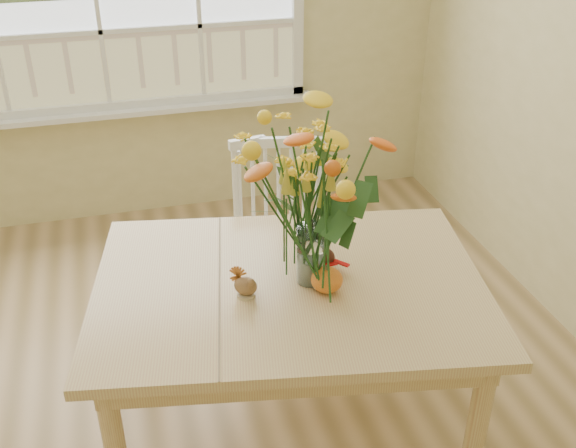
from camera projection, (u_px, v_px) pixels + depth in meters
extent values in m
cube|color=white|center=(111.00, 113.00, 3.90)|extent=(2.42, 0.12, 0.03)
cube|color=tan|center=(290.00, 286.00, 2.35)|extent=(1.51, 1.20, 0.04)
cube|color=tan|center=(289.00, 303.00, 2.39)|extent=(1.37, 1.06, 0.10)
cylinder|color=tan|center=(142.00, 311.00, 2.83)|extent=(0.07, 0.07, 0.69)
cylinder|color=tan|center=(475.00, 435.00, 2.24)|extent=(0.07, 0.07, 0.69)
cylinder|color=tan|center=(416.00, 297.00, 2.92)|extent=(0.07, 0.07, 0.69)
cube|color=white|center=(281.00, 256.00, 3.03)|extent=(0.50, 0.48, 0.05)
cube|color=white|center=(279.00, 192.00, 3.05)|extent=(0.43, 0.12, 0.49)
cylinder|color=white|center=(247.00, 320.00, 2.99)|extent=(0.03, 0.03, 0.42)
cylinder|color=white|center=(246.00, 280.00, 3.26)|extent=(0.03, 0.03, 0.42)
cylinder|color=white|center=(320.00, 316.00, 3.02)|extent=(0.03, 0.03, 0.42)
cylinder|color=white|center=(313.00, 278.00, 3.28)|extent=(0.03, 0.03, 0.42)
cylinder|color=white|center=(310.00, 254.00, 2.30)|extent=(0.09, 0.09, 0.22)
ellipsoid|color=#CA4F17|center=(327.00, 281.00, 2.27)|extent=(0.11, 0.11, 0.08)
cylinder|color=#CCB78C|center=(246.00, 295.00, 2.27)|extent=(0.06, 0.06, 0.01)
ellipsoid|color=brown|center=(246.00, 286.00, 2.25)|extent=(0.10, 0.09, 0.07)
ellipsoid|color=#38160F|center=(325.00, 258.00, 2.41)|extent=(0.07, 0.07, 0.07)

